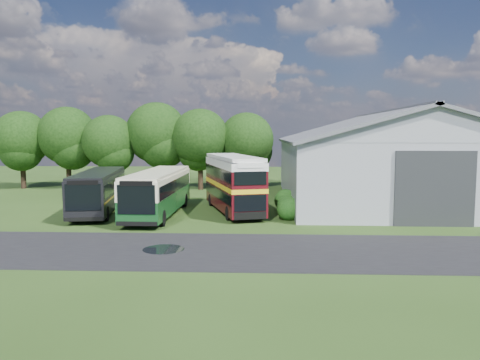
{
  "coord_description": "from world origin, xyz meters",
  "views": [
    {
      "loc": [
        3.63,
        -26.98,
        6.08
      ],
      "look_at": [
        2.05,
        8.0,
        2.63
      ],
      "focal_mm": 35.0,
      "sensor_mm": 36.0,
      "label": 1
    }
  ],
  "objects_px": {
    "storage_shed": "(386,155)",
    "bus_dark_single": "(99,191)",
    "bus_green_single": "(158,192)",
    "bus_maroon_double": "(233,184)"
  },
  "relations": [
    {
      "from": "bus_green_single",
      "to": "bus_dark_single",
      "type": "distance_m",
      "value": 5.09
    },
    {
      "from": "bus_green_single",
      "to": "bus_dark_single",
      "type": "bearing_deg",
      "value": 167.67
    },
    {
      "from": "bus_maroon_double",
      "to": "bus_dark_single",
      "type": "distance_m",
      "value": 10.52
    },
    {
      "from": "storage_shed",
      "to": "bus_dark_single",
      "type": "xyz_separation_m",
      "value": [
        -24.02,
        -7.34,
        -2.47
      ]
    },
    {
      "from": "bus_green_single",
      "to": "bus_maroon_double",
      "type": "xyz_separation_m",
      "value": [
        5.53,
        1.69,
        0.43
      ]
    },
    {
      "from": "storage_shed",
      "to": "bus_dark_single",
      "type": "relative_size",
      "value": 2.1
    },
    {
      "from": "bus_maroon_double",
      "to": "bus_dark_single",
      "type": "relative_size",
      "value": 0.9
    },
    {
      "from": "storage_shed",
      "to": "bus_green_single",
      "type": "height_order",
      "value": "storage_shed"
    },
    {
      "from": "bus_dark_single",
      "to": "bus_green_single",
      "type": "bearing_deg",
      "value": -22.53
    },
    {
      "from": "bus_green_single",
      "to": "bus_dark_single",
      "type": "height_order",
      "value": "bus_green_single"
    }
  ]
}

